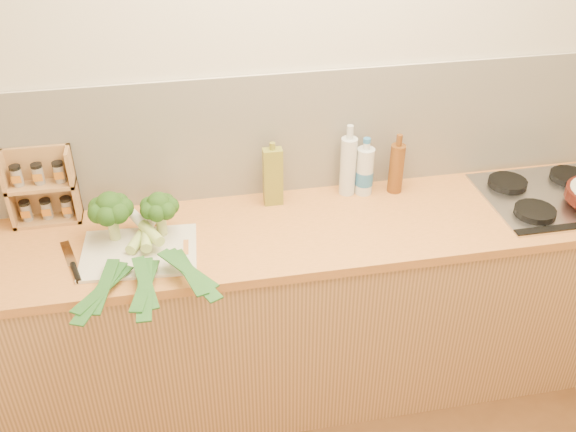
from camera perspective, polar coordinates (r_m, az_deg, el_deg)
name	(u,v)px	position (r m, az deg, el deg)	size (l,w,h in m)	color
room_shell	(309,133)	(2.73, 1.86, 7.43)	(3.50, 3.50, 3.50)	beige
counter	(320,306)	(2.90, 2.85, -8.03)	(3.20, 0.62, 0.90)	tan
gas_hob	(553,196)	(3.00, 22.48, 1.66)	(0.58, 0.50, 0.04)	silver
chopping_board	(139,252)	(2.51, -13.08, -3.15)	(0.43, 0.32, 0.01)	beige
broccoli_left	(110,209)	(2.52, -15.52, 0.62)	(0.17, 0.17, 0.21)	#B1BF6F
broccoli_right	(159,207)	(2.51, -11.39, 0.79)	(0.15, 0.15, 0.19)	#B1BF6F
leek_front	(131,250)	(2.48, -13.82, -2.95)	(0.32, 0.65, 0.04)	white
leek_mid	(146,252)	(2.42, -12.50, -3.15)	(0.11, 0.63, 0.04)	white
leek_back	(161,243)	(2.43, -11.24, -2.34)	(0.33, 0.62, 0.04)	white
chefs_knife	(74,268)	(2.49, -18.49, -4.39)	(0.11, 0.29, 0.02)	silver
spice_rack	(43,190)	(2.75, -20.95, 2.17)	(0.27, 0.11, 0.32)	tan
oil_tin	(273,176)	(2.68, -1.36, 3.55)	(0.08, 0.05, 0.29)	olive
glass_bottle	(348,165)	(2.76, 5.37, 4.52)	(0.07, 0.07, 0.32)	silver
amber_bottle	(396,168)	(2.81, 9.61, 4.26)	(0.06, 0.06, 0.27)	brown
water_bottle	(365,172)	(2.79, 6.83, 3.89)	(0.08, 0.08, 0.24)	silver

